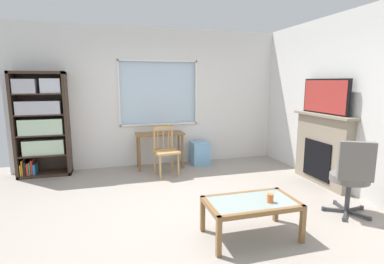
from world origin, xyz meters
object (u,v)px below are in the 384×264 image
at_px(plastic_drawer_unit, 200,153).
at_px(sippy_cup, 270,198).
at_px(coffee_table, 251,206).
at_px(tv, 325,96).
at_px(fireplace, 322,149).
at_px(bookshelf, 41,121).
at_px(office_chair, 352,174).
at_px(desk_under_window, 160,139).
at_px(wooden_chair, 166,151).

relative_size(plastic_drawer_unit, sippy_cup, 5.19).
height_order(plastic_drawer_unit, coffee_table, plastic_drawer_unit).
bearing_deg(plastic_drawer_unit, tv, -46.20).
relative_size(plastic_drawer_unit, tv, 0.46).
bearing_deg(fireplace, tv, 180.00).
xyz_separation_m(bookshelf, office_chair, (4.10, -2.89, -0.44)).
distance_m(fireplace, tv, 0.87).
relative_size(desk_under_window, office_chair, 0.94).
bearing_deg(tv, fireplace, -0.00).
height_order(desk_under_window, plastic_drawer_unit, desk_under_window).
xyz_separation_m(plastic_drawer_unit, coffee_table, (-0.32, -2.96, 0.13)).
bearing_deg(coffee_table, sippy_cup, -25.26).
bearing_deg(tv, wooden_chair, 155.40).
height_order(bookshelf, sippy_cup, bookshelf).
bearing_deg(fireplace, desk_under_window, 146.63).
bearing_deg(plastic_drawer_unit, bookshelf, 178.91).
bearing_deg(plastic_drawer_unit, desk_under_window, -176.61).
xyz_separation_m(desk_under_window, sippy_cup, (0.70, -3.00, -0.12)).
distance_m(plastic_drawer_unit, office_chair, 3.07).
height_order(fireplace, coffee_table, fireplace).
xyz_separation_m(plastic_drawer_unit, fireplace, (1.63, -1.68, 0.36)).
bearing_deg(sippy_cup, plastic_drawer_unit, 87.36).
relative_size(fireplace, sippy_cup, 14.02).
height_order(bookshelf, plastic_drawer_unit, bookshelf).
bearing_deg(office_chair, coffee_table, -174.92).
distance_m(coffee_table, sippy_cup, 0.22).
bearing_deg(office_chair, desk_under_window, 125.36).
xyz_separation_m(wooden_chair, office_chair, (1.95, -2.27, 0.09)).
bearing_deg(tv, sippy_cup, -141.99).
distance_m(tv, sippy_cup, 2.44).
height_order(desk_under_window, office_chair, office_chair).
bearing_deg(tv, office_chair, -112.54).
height_order(wooden_chair, sippy_cup, wooden_chair).
bearing_deg(coffee_table, plastic_drawer_unit, 83.85).
distance_m(desk_under_window, fireplace, 2.96).
bearing_deg(bookshelf, desk_under_window, -2.87).
bearing_deg(wooden_chair, coffee_table, -78.12).
height_order(desk_under_window, wooden_chair, wooden_chair).
bearing_deg(office_chair, sippy_cup, -170.48).
height_order(wooden_chair, tv, tv).
bearing_deg(wooden_chair, sippy_cup, -74.61).
relative_size(plastic_drawer_unit, fireplace, 0.37).
bearing_deg(wooden_chair, plastic_drawer_unit, 34.44).
relative_size(office_chair, coffee_table, 1.00).
distance_m(plastic_drawer_unit, coffee_table, 2.98).
relative_size(tv, coffee_table, 1.01).
height_order(bookshelf, office_chair, bookshelf).
bearing_deg(desk_under_window, coffee_table, -79.77).
xyz_separation_m(desk_under_window, plastic_drawer_unit, (0.84, 0.05, -0.35)).
height_order(desk_under_window, tv, tv).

